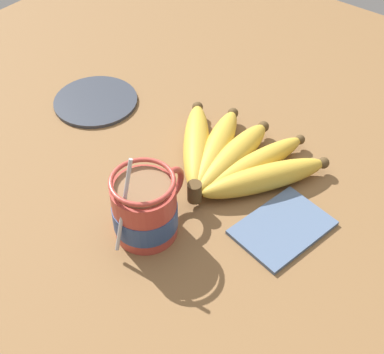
% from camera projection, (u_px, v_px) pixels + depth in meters
% --- Properties ---
extents(table, '(1.32, 1.32, 0.03)m').
position_uv_depth(table, '(190.00, 199.00, 0.78)').
color(table, brown).
rests_on(table, ground).
extents(coffee_mug, '(0.13, 0.08, 0.14)m').
position_uv_depth(coffee_mug, '(145.00, 208.00, 0.69)').
color(coffee_mug, '#B23D33').
rests_on(coffee_mug, table).
extents(banana_bunch, '(0.21, 0.26, 0.04)m').
position_uv_depth(banana_bunch, '(231.00, 158.00, 0.79)').
color(banana_bunch, '#4C381E').
rests_on(banana_bunch, table).
extents(napkin, '(0.14, 0.11, 0.01)m').
position_uv_depth(napkin, '(282.00, 228.00, 0.71)').
color(napkin, slate).
rests_on(napkin, table).
extents(small_plate, '(0.14, 0.14, 0.01)m').
position_uv_depth(small_plate, '(96.00, 101.00, 0.91)').
color(small_plate, '#333842').
rests_on(small_plate, table).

